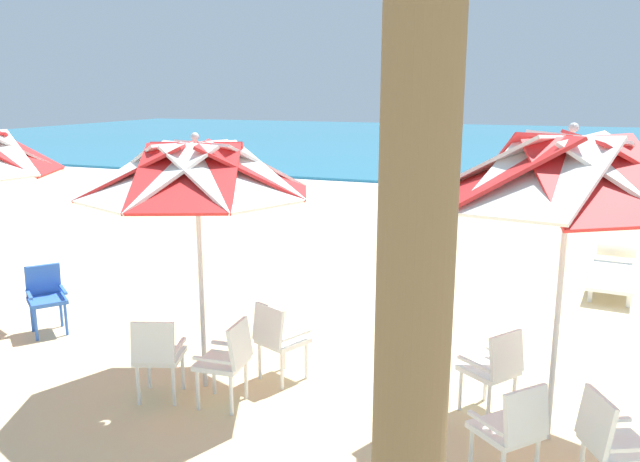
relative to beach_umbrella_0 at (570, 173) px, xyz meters
name	(u,v)px	position (x,y,z in m)	size (l,w,h in m)	color
ground_plane	(592,327)	(0.47, 3.10, -2.38)	(80.00, 80.00, 0.00)	beige
sea	(576,145)	(0.47, 32.61, -2.33)	(80.00, 36.00, 0.10)	teal
surf_foam	(580,196)	(0.47, 14.31, -2.37)	(80.00, 0.70, 0.01)	white
beach_umbrella_0	(570,173)	(0.00, 0.00, 0.00)	(2.29, 2.29, 2.79)	silver
plastic_chair_0	(611,441)	(0.44, -0.77, -1.88)	(0.61, 0.59, 0.87)	white
plastic_chair_1	(494,367)	(-0.51, 0.24, -1.88)	(0.63, 0.62, 0.87)	white
plastic_chair_2	(512,427)	(-0.26, -0.84, -1.88)	(0.63, 0.63, 0.87)	white
beach_umbrella_1	(196,172)	(-3.39, -0.20, -0.12)	(2.32, 2.32, 2.64)	silver
plastic_chair_3	(158,353)	(-3.65, -0.64, -1.88)	(0.56, 0.58, 0.87)	white
plastic_chair_4	(278,337)	(-2.72, 0.18, -1.88)	(0.58, 0.60, 0.87)	white
plastic_chair_5	(228,358)	(-2.95, -0.48, -1.88)	(0.50, 0.47, 0.87)	white
plastic_chair_6	(46,295)	(-6.06, 0.40, -1.88)	(0.63, 0.63, 0.87)	blue
sun_lounger_1	(613,271)	(0.79, 4.99, -2.10)	(0.84, 2.20, 0.62)	white
palm_tree_0	(422,84)	(-0.58, -3.07, 0.69)	(3.21, 3.05, 4.84)	brown
beachgoer_seated	(541,190)	(-0.61, 13.16, -2.09)	(0.30, 0.93, 0.92)	yellow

